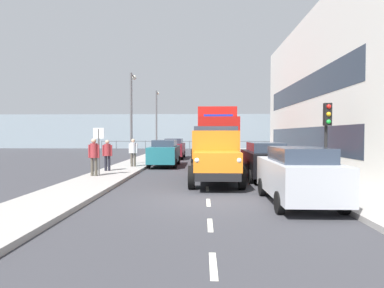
% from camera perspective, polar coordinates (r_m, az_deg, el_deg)
% --- Properties ---
extents(ground_plane, '(80.00, 80.00, 0.00)m').
position_cam_1_polar(ground_plane, '(22.33, 2.41, -3.64)').
color(ground_plane, '#38383D').
extents(sidewalk_left, '(2.27, 43.25, 0.15)m').
position_cam_1_polar(sidewalk_left, '(22.86, 14.48, -3.38)').
color(sidewalk_left, '#9E9993').
rests_on(sidewalk_left, ground_plane).
extents(sidewalk_right, '(2.27, 43.25, 0.15)m').
position_cam_1_polar(sidewalk_right, '(22.79, -9.69, -3.37)').
color(sidewalk_right, '#9E9993').
rests_on(sidewalk_right, ground_plane).
extents(road_centreline_markings, '(0.12, 38.89, 0.01)m').
position_cam_1_polar(road_centreline_markings, '(21.46, 2.43, -3.85)').
color(road_centreline_markings, silver).
rests_on(road_centreline_markings, ground_plane).
extents(building_terrace, '(6.70, 18.42, 9.12)m').
position_cam_1_polar(building_terrace, '(22.35, 27.14, 7.86)').
color(building_terrace, silver).
rests_on(building_terrace, ground_plane).
extents(sea_horizon, '(80.00, 0.80, 5.00)m').
position_cam_1_polar(sea_horizon, '(46.86, 2.20, 2.26)').
color(sea_horizon, '#84939E').
rests_on(sea_horizon, ground_plane).
extents(seawall_railing, '(28.08, 0.08, 1.20)m').
position_cam_1_polar(seawall_railing, '(43.27, 2.21, 0.20)').
color(seawall_railing, '#4C5156').
rests_on(seawall_railing, ground_plane).
extents(truck_vintage_orange, '(2.17, 5.64, 2.43)m').
position_cam_1_polar(truck_vintage_orange, '(13.60, 4.17, -2.16)').
color(truck_vintage_orange, black).
rests_on(truck_vintage_orange, ground_plane).
extents(lorry_cargo_red, '(2.58, 8.20, 3.87)m').
position_cam_1_polar(lorry_cargo_red, '(22.39, 4.32, 1.69)').
color(lorry_cargo_red, red).
rests_on(lorry_cargo_red, ground_plane).
extents(car_silver_kerbside_near, '(1.84, 4.04, 1.72)m').
position_cam_1_polar(car_silver_kerbside_near, '(10.21, 18.27, -5.16)').
color(car_silver_kerbside_near, '#B7BABF').
rests_on(car_silver_kerbside_near, ground_plane).
extents(car_black_kerbside_1, '(1.79, 4.44, 1.72)m').
position_cam_1_polar(car_black_kerbside_1, '(15.37, 12.69, -2.80)').
color(car_black_kerbside_1, black).
rests_on(car_black_kerbside_1, ground_plane).
extents(car_teal_oppositeside_0, '(1.81, 4.35, 1.72)m').
position_cam_1_polar(car_teal_oppositeside_0, '(21.06, -4.89, -1.53)').
color(car_teal_oppositeside_0, '#1E6670').
rests_on(car_teal_oppositeside_0, ground_plane).
extents(car_maroon_oppositeside_1, '(1.80, 4.39, 1.72)m').
position_cam_1_polar(car_maroon_oppositeside_1, '(27.66, -3.23, -0.74)').
color(car_maroon_oppositeside_1, maroon).
rests_on(car_maroon_oppositeside_1, ground_plane).
extents(pedestrian_with_bag, '(0.53, 0.34, 1.76)m').
position_cam_1_polar(pedestrian_with_bag, '(15.72, -17.01, -1.66)').
color(pedestrian_with_bag, '#4C473D').
rests_on(pedestrian_with_bag, sidewalk_right).
extents(pedestrian_strolling, '(0.53, 0.34, 1.65)m').
position_cam_1_polar(pedestrian_strolling, '(17.69, -14.79, -1.50)').
color(pedestrian_strolling, black).
rests_on(pedestrian_strolling, sidewalk_right).
extents(pedestrian_near_railing, '(0.53, 0.34, 1.67)m').
position_cam_1_polar(pedestrian_near_railing, '(19.72, -10.40, -1.09)').
color(pedestrian_near_railing, '#4C473D').
rests_on(pedestrian_near_railing, sidewalk_right).
extents(traffic_light_near, '(0.28, 0.41, 3.20)m').
position_cam_1_polar(traffic_light_near, '(14.02, 22.83, 3.12)').
color(traffic_light_near, black).
rests_on(traffic_light_near, sidewalk_left).
extents(lamp_post_promenade, '(0.32, 1.14, 5.97)m').
position_cam_1_polar(lamp_post_promenade, '(21.70, -10.65, 6.06)').
color(lamp_post_promenade, '#59595B').
rests_on(lamp_post_promenade, sidewalk_right).
extents(lamp_post_far, '(0.32, 1.14, 6.12)m').
position_cam_1_polar(lamp_post_far, '(31.26, -6.29, 4.91)').
color(lamp_post_far, '#59595B').
rests_on(lamp_post_far, sidewalk_right).
extents(street_sign, '(0.50, 0.07, 2.25)m').
position_cam_1_polar(street_sign, '(15.65, -16.22, 0.14)').
color(street_sign, '#4C4C4C').
rests_on(street_sign, sidewalk_right).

